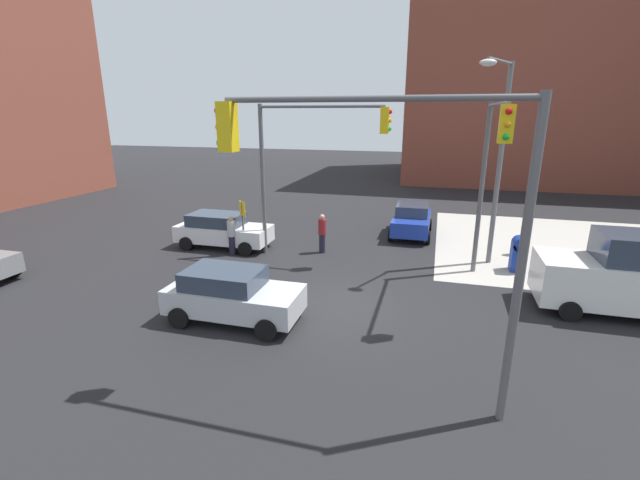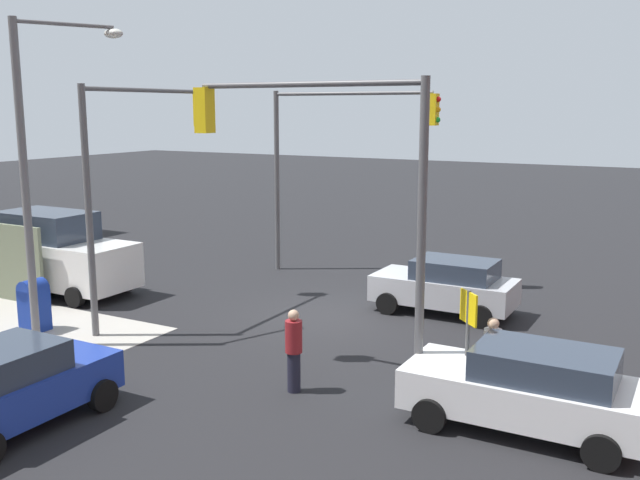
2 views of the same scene
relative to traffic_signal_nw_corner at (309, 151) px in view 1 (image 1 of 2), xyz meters
The scene contains 16 objects.
ground_plane 6.88m from the traffic_signal_nw_corner, 62.18° to the right, with size 120.00×120.00×0.00m, color black.
sidewalk_corner 13.08m from the traffic_signal_nw_corner, 21.58° to the left, with size 12.00×12.00×0.01m, color #ADA89E.
building_warehouse_north 34.94m from the traffic_signal_nw_corner, 58.53° to the left, with size 32.00×18.00×19.17m.
traffic_signal_nw_corner is the anchor object (origin of this frame).
traffic_signal_se_corner 10.05m from the traffic_signal_nw_corner, 63.63° to the right, with size 6.24×0.36×6.50m.
traffic_signal_ne_corner 7.14m from the traffic_signal_nw_corner, 15.57° to the right, with size 0.36×5.07×6.50m.
street_lamp_corner 7.48m from the traffic_signal_nw_corner, ahead, with size 1.39×2.46×8.00m.
warning_sign_two_way 4.27m from the traffic_signal_nw_corner, behind, with size 0.48×0.48×2.40m.
mailbox_blue 9.42m from the traffic_signal_nw_corner, ahead, with size 0.56×0.64×1.43m.
sedan_white 5.80m from the traffic_signal_nw_corner, behind, with size 4.39×2.02×1.62m.
hatchback_silver 7.49m from the traffic_signal_nw_corner, 94.62° to the right, with size 4.06×2.02×1.62m.
coupe_blue 7.32m from the traffic_signal_nw_corner, 49.27° to the left, with size 2.02×3.84×1.62m.
van_white_delivery 12.17m from the traffic_signal_nw_corner, 13.35° to the right, with size 5.40×2.32×2.62m.
pedestrian_crossing 10.33m from the traffic_signal_nw_corner, 17.54° to the left, with size 0.36×0.36×1.69m.
pedestrian_waiting 3.79m from the traffic_signal_nw_corner, 61.83° to the left, with size 0.36×0.36×1.79m.
pedestrian_walking_north 5.09m from the traffic_signal_nw_corner, 168.45° to the right, with size 0.36×0.36×1.80m.
Camera 1 is at (2.88, -12.74, 6.12)m, focal length 24.00 mm.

